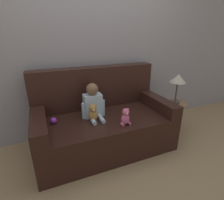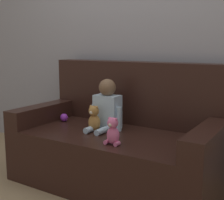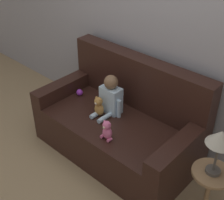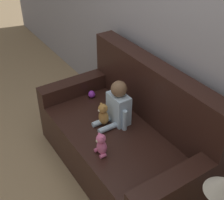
{
  "view_description": "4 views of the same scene",
  "coord_description": "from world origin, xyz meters",
  "px_view_note": "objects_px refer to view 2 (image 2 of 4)",
  "views": [
    {
      "loc": [
        -0.67,
        -1.83,
        1.41
      ],
      "look_at": [
        0.06,
        -0.1,
        0.68
      ],
      "focal_mm": 28.0,
      "sensor_mm": 36.0,
      "label": 1
    },
    {
      "loc": [
        1.27,
        -2.09,
        1.13
      ],
      "look_at": [
        0.01,
        -0.09,
        0.72
      ],
      "focal_mm": 50.0,
      "sensor_mm": 36.0,
      "label": 2
    },
    {
      "loc": [
        1.68,
        -1.89,
        2.32
      ],
      "look_at": [
        0.02,
        -0.09,
        0.71
      ],
      "focal_mm": 50.0,
      "sensor_mm": 36.0,
      "label": 3
    },
    {
      "loc": [
        1.71,
        -1.21,
        2.21
      ],
      "look_at": [
        -0.08,
        -0.04,
        0.73
      ],
      "focal_mm": 50.0,
      "sensor_mm": 36.0,
      "label": 4
    }
  ],
  "objects_px": {
    "plush_toy_side": "(113,132)",
    "toy_ball": "(64,118)",
    "teddy_bear_brown": "(94,119)",
    "couch": "(121,143)",
    "person_baby": "(107,108)"
  },
  "relations": [
    {
      "from": "person_baby",
      "to": "teddy_bear_brown",
      "type": "distance_m",
      "value": 0.15
    },
    {
      "from": "toy_ball",
      "to": "couch",
      "type": "bearing_deg",
      "value": 1.99
    },
    {
      "from": "couch",
      "to": "toy_ball",
      "type": "bearing_deg",
      "value": -178.01
    },
    {
      "from": "toy_ball",
      "to": "person_baby",
      "type": "bearing_deg",
      "value": -0.22
    },
    {
      "from": "couch",
      "to": "toy_ball",
      "type": "xyz_separation_m",
      "value": [
        -0.59,
        -0.02,
        0.14
      ]
    },
    {
      "from": "plush_toy_side",
      "to": "toy_ball",
      "type": "distance_m",
      "value": 0.81
    },
    {
      "from": "couch",
      "to": "person_baby",
      "type": "bearing_deg",
      "value": -169.7
    },
    {
      "from": "couch",
      "to": "plush_toy_side",
      "type": "relative_size",
      "value": 8.41
    },
    {
      "from": "teddy_bear_brown",
      "to": "plush_toy_side",
      "type": "bearing_deg",
      "value": -34.15
    },
    {
      "from": "teddy_bear_brown",
      "to": "plush_toy_side",
      "type": "relative_size",
      "value": 1.09
    },
    {
      "from": "couch",
      "to": "teddy_bear_brown",
      "type": "relative_size",
      "value": 7.72
    },
    {
      "from": "teddy_bear_brown",
      "to": "plush_toy_side",
      "type": "xyz_separation_m",
      "value": [
        0.31,
        -0.21,
        -0.01
      ]
    },
    {
      "from": "teddy_bear_brown",
      "to": "toy_ball",
      "type": "distance_m",
      "value": 0.45
    },
    {
      "from": "person_baby",
      "to": "teddy_bear_brown",
      "type": "height_order",
      "value": "person_baby"
    },
    {
      "from": "plush_toy_side",
      "to": "toy_ball",
      "type": "relative_size",
      "value": 2.72
    }
  ]
}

